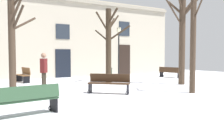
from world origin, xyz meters
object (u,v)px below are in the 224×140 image
at_px(tree_left_of_center, 109,43).
at_px(streetlamp, 119,47).
at_px(tree_center, 182,36).
at_px(bench_by_litter_bin, 109,83).
at_px(bench_far_corner, 170,72).
at_px(person_crossing_plaza, 44,70).
at_px(bench_back_to_back_right, 27,100).
at_px(tree_near_facade, 12,30).
at_px(tree_right_of_center, 194,32).
at_px(bench_back_to_back_left, 24,75).
at_px(litter_bin, 110,74).

relative_size(tree_left_of_center, streetlamp, 1.18).
distance_m(tree_center, bench_by_litter_bin, 6.10).
distance_m(bench_far_corner, person_crossing_plaza, 11.01).
height_order(bench_back_to_back_right, person_crossing_plaza, person_crossing_plaza).
relative_size(tree_center, streetlamp, 1.44).
bearing_deg(streetlamp, tree_near_facade, -153.15).
bearing_deg(tree_left_of_center, tree_right_of_center, -81.20).
xyz_separation_m(streetlamp, bench_far_corner, (3.55, -1.93, -1.99)).
distance_m(tree_near_facade, tree_left_of_center, 6.31).
bearing_deg(person_crossing_plaza, bench_back_to_back_left, -141.13).
height_order(tree_left_of_center, streetlamp, tree_left_of_center).
distance_m(streetlamp, bench_far_corner, 4.50).
distance_m(litter_bin, bench_far_corner, 5.03).
bearing_deg(bench_far_corner, bench_back_to_back_left, 69.33).
bearing_deg(bench_back_to_back_right, bench_by_litter_bin, -157.51).
distance_m(litter_bin, bench_by_litter_bin, 6.82).
bearing_deg(bench_back_to_back_right, tree_left_of_center, -143.16).
relative_size(bench_far_corner, person_crossing_plaza, 1.03).
xyz_separation_m(streetlamp, bench_back_to_back_right, (-8.95, -9.32, -1.96)).
distance_m(bench_by_litter_bin, person_crossing_plaza, 3.29).
height_order(streetlamp, bench_by_litter_bin, streetlamp).
bearing_deg(tree_near_facade, bench_back_to_back_right, -95.33).
height_order(tree_right_of_center, bench_far_corner, tree_right_of_center).
distance_m(bench_back_to_back_left, person_crossing_plaza, 4.77).
xyz_separation_m(litter_bin, bench_by_litter_bin, (-3.46, -5.87, 0.05)).
bearing_deg(tree_center, litter_bin, 112.59).
height_order(streetlamp, bench_back_to_back_right, streetlamp).
relative_size(streetlamp, bench_far_corner, 2.08).
relative_size(tree_near_facade, streetlamp, 1.44).
relative_size(bench_back_to_back_right, person_crossing_plaza, 1.02).
bearing_deg(bench_far_corner, litter_bin, 69.37).
bearing_deg(tree_near_facade, streetlamp, 26.85).
distance_m(streetlamp, bench_back_to_back_right, 13.08).
xyz_separation_m(litter_bin, bench_back_to_back_left, (-5.74, 1.15, 0.05)).
distance_m(tree_near_facade, bench_by_litter_bin, 5.04).
height_order(tree_right_of_center, bench_back_to_back_left, tree_right_of_center).
bearing_deg(bench_by_litter_bin, litter_bin, 103.35).
distance_m(tree_right_of_center, bench_by_litter_bin, 4.45).
bearing_deg(litter_bin, tree_near_facade, -154.75).
bearing_deg(person_crossing_plaza, streetlamp, 161.47).
distance_m(tree_center, person_crossing_plaza, 8.15).
relative_size(tree_right_of_center, tree_left_of_center, 1.16).
distance_m(tree_left_of_center, streetlamp, 3.56).
relative_size(streetlamp, bench_back_to_back_left, 2.39).
relative_size(tree_center, person_crossing_plaza, 3.10).
xyz_separation_m(streetlamp, bench_back_to_back_left, (-7.12, 0.21, -1.94)).
height_order(tree_near_facade, bench_far_corner, tree_near_facade).
xyz_separation_m(bench_far_corner, bench_by_litter_bin, (-8.39, -4.89, 0.04)).
relative_size(litter_bin, person_crossing_plaza, 0.46).
bearing_deg(bench_back_to_back_right, tree_right_of_center, 176.43).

